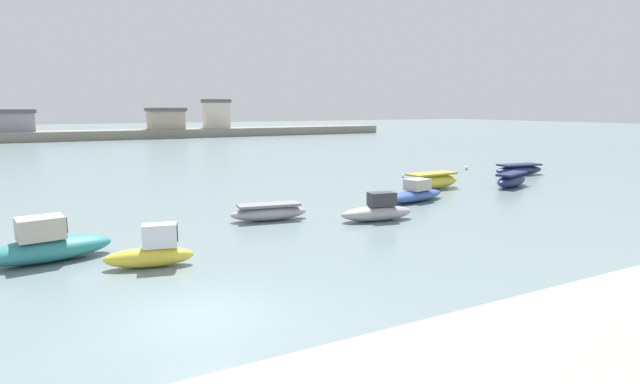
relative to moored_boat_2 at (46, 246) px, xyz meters
The scene contains 12 objects.
ground_plane 9.13m from the moored_boat_2, 65.59° to the right, with size 400.00×400.00×0.00m, color slate.
moored_boat_2 is the anchor object (origin of this frame).
moored_boat_3 4.45m from the moored_boat_2, 37.85° to the right, with size 3.40×1.67×1.64m.
moored_boat_4 10.96m from the moored_boat_2, 14.13° to the left, with size 4.32×2.01×0.90m.
moored_boat_5 15.70m from the moored_boat_2, ahead, with size 4.22×2.04×1.51m.
moored_boat_6 21.37m from the moored_boat_2, ahead, with size 5.39×2.51×1.43m.
moored_boat_7 26.40m from the moored_boat_2, 14.94° to the left, with size 5.01×1.98×1.20m.
moored_boat_8 31.77m from the moored_boat_2, ahead, with size 4.50×2.71×1.10m.
moored_boat_9 38.97m from the moored_boat_2, 13.72° to the left, with size 5.15×2.35×0.98m.
mooring_buoy_0 39.24m from the moored_boat_2, 21.49° to the left, with size 0.38×0.38×0.38m, color white.
mooring_buoy_2 30.45m from the moored_boat_2, 25.04° to the left, with size 0.28×0.28×0.28m, color white.
distant_shoreline 84.60m from the moored_boat_2, 89.34° to the left, with size 136.43×8.80×8.62m.
Camera 1 is at (-3.73, -13.94, 5.96)m, focal length 28.77 mm.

